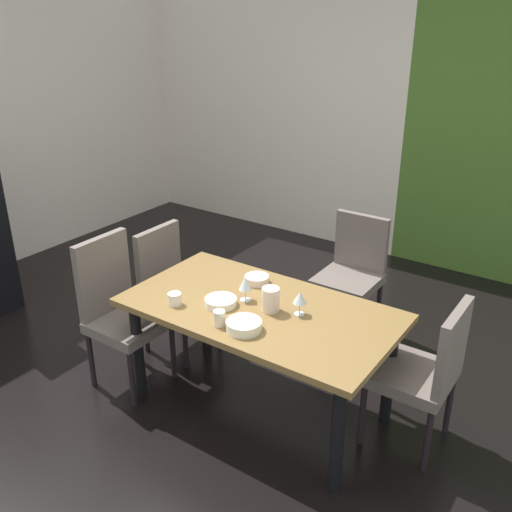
{
  "coord_description": "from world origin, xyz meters",
  "views": [
    {
      "loc": [
        2.11,
        -2.54,
        2.35
      ],
      "look_at": [
        0.19,
        0.26,
        0.85
      ],
      "focal_mm": 40.0,
      "sensor_mm": 36.0,
      "label": 1
    }
  ],
  "objects_px": {
    "chair_left_far": "(172,283)",
    "serving_bowl_rear": "(257,279)",
    "serving_bowl_north": "(221,302)",
    "cup_east": "(175,299)",
    "cup_left": "(219,318)",
    "chair_head_far": "(353,269)",
    "wine_glass_south": "(300,298)",
    "serving_bowl_near_window": "(244,326)",
    "chair_left_near": "(119,307)",
    "dining_table": "(260,320)",
    "pitcher_near_shelf": "(271,299)",
    "chair_right_far": "(426,369)",
    "wine_glass_west": "(245,284)"
  },
  "relations": [
    {
      "from": "dining_table",
      "to": "pitcher_near_shelf",
      "type": "relative_size",
      "value": 11.04
    },
    {
      "from": "wine_glass_south",
      "to": "cup_left",
      "type": "relative_size",
      "value": 1.6
    },
    {
      "from": "wine_glass_west",
      "to": "serving_bowl_north",
      "type": "xyz_separation_m",
      "value": [
        -0.08,
        -0.13,
        -0.09
      ]
    },
    {
      "from": "dining_table",
      "to": "serving_bowl_near_window",
      "type": "bearing_deg",
      "value": -74.36
    },
    {
      "from": "wine_glass_west",
      "to": "wine_glass_south",
      "type": "relative_size",
      "value": 1.08
    },
    {
      "from": "serving_bowl_near_window",
      "to": "cup_left",
      "type": "bearing_deg",
      "value": -164.89
    },
    {
      "from": "chair_right_far",
      "to": "chair_left_near",
      "type": "bearing_deg",
      "value": 105.1
    },
    {
      "from": "chair_left_near",
      "to": "chair_right_far",
      "type": "bearing_deg",
      "value": 105.1
    },
    {
      "from": "chair_left_near",
      "to": "chair_left_far",
      "type": "bearing_deg",
      "value": 178.97
    },
    {
      "from": "chair_head_far",
      "to": "serving_bowl_north",
      "type": "distance_m",
      "value": 1.36
    },
    {
      "from": "chair_head_far",
      "to": "pitcher_near_shelf",
      "type": "height_order",
      "value": "chair_head_far"
    },
    {
      "from": "chair_left_near",
      "to": "pitcher_near_shelf",
      "type": "relative_size",
      "value": 6.91
    },
    {
      "from": "wine_glass_south",
      "to": "wine_glass_west",
      "type": "bearing_deg",
      "value": -174.1
    },
    {
      "from": "chair_left_far",
      "to": "serving_bowl_rear",
      "type": "distance_m",
      "value": 0.78
    },
    {
      "from": "serving_bowl_north",
      "to": "cup_east",
      "type": "bearing_deg",
      "value": -146.79
    },
    {
      "from": "chair_left_far",
      "to": "cup_left",
      "type": "relative_size",
      "value": 10.19
    },
    {
      "from": "dining_table",
      "to": "serving_bowl_north",
      "type": "xyz_separation_m",
      "value": [
        -0.2,
        -0.11,
        0.11
      ]
    },
    {
      "from": "dining_table",
      "to": "wine_glass_south",
      "type": "relative_size",
      "value": 11.24
    },
    {
      "from": "chair_left_far",
      "to": "pitcher_near_shelf",
      "type": "bearing_deg",
      "value": 75.8
    },
    {
      "from": "chair_left_far",
      "to": "chair_right_far",
      "type": "xyz_separation_m",
      "value": [
        1.87,
        0.0,
        0.0
      ]
    },
    {
      "from": "cup_east",
      "to": "chair_right_far",
      "type": "bearing_deg",
      "value": 20.67
    },
    {
      "from": "chair_head_far",
      "to": "serving_bowl_near_window",
      "type": "bearing_deg",
      "value": 91.52
    },
    {
      "from": "chair_left_near",
      "to": "dining_table",
      "type": "bearing_deg",
      "value": 105.04
    },
    {
      "from": "chair_right_far",
      "to": "chair_left_near",
      "type": "xyz_separation_m",
      "value": [
        -1.88,
        -0.51,
        0.03
      ]
    },
    {
      "from": "chair_head_far",
      "to": "wine_glass_south",
      "type": "bearing_deg",
      "value": 99.89
    },
    {
      "from": "chair_right_far",
      "to": "serving_bowl_north",
      "type": "bearing_deg",
      "value": 107.83
    },
    {
      "from": "chair_left_far",
      "to": "chair_left_near",
      "type": "bearing_deg",
      "value": -1.03
    },
    {
      "from": "chair_right_far",
      "to": "wine_glass_south",
      "type": "distance_m",
      "value": 0.79
    },
    {
      "from": "serving_bowl_near_window",
      "to": "serving_bowl_rear",
      "type": "xyz_separation_m",
      "value": [
        -0.27,
        0.51,
        -0.0
      ]
    },
    {
      "from": "chair_head_far",
      "to": "pitcher_near_shelf",
      "type": "xyz_separation_m",
      "value": [
        0.04,
        -1.2,
        0.28
      ]
    },
    {
      "from": "cup_left",
      "to": "pitcher_near_shelf",
      "type": "distance_m",
      "value": 0.33
    },
    {
      "from": "chair_head_far",
      "to": "serving_bowl_rear",
      "type": "relative_size",
      "value": 5.87
    },
    {
      "from": "chair_left_far",
      "to": "serving_bowl_rear",
      "type": "xyz_separation_m",
      "value": [
        0.74,
        -0.0,
        0.24
      ]
    },
    {
      "from": "pitcher_near_shelf",
      "to": "serving_bowl_rear",
      "type": "bearing_deg",
      "value": 136.96
    },
    {
      "from": "serving_bowl_north",
      "to": "serving_bowl_near_window",
      "type": "bearing_deg",
      "value": -28.73
    },
    {
      "from": "chair_right_far",
      "to": "wine_glass_west",
      "type": "bearing_deg",
      "value": 102.52
    },
    {
      "from": "cup_east",
      "to": "serving_bowl_near_window",
      "type": "bearing_deg",
      "value": -0.34
    },
    {
      "from": "chair_right_far",
      "to": "serving_bowl_near_window",
      "type": "relative_size",
      "value": 4.65
    },
    {
      "from": "chair_right_far",
      "to": "cup_east",
      "type": "relative_size",
      "value": 11.41
    },
    {
      "from": "chair_left_far",
      "to": "wine_glass_west",
      "type": "height_order",
      "value": "chair_left_far"
    },
    {
      "from": "chair_left_far",
      "to": "chair_left_near",
      "type": "height_order",
      "value": "chair_left_near"
    },
    {
      "from": "chair_right_far",
      "to": "wine_glass_west",
      "type": "distance_m",
      "value": 1.13
    },
    {
      "from": "chair_left_near",
      "to": "cup_left",
      "type": "distance_m",
      "value": 0.91
    },
    {
      "from": "serving_bowl_near_window",
      "to": "cup_east",
      "type": "height_order",
      "value": "cup_east"
    },
    {
      "from": "chair_right_far",
      "to": "cup_left",
      "type": "bearing_deg",
      "value": 119.04
    },
    {
      "from": "serving_bowl_north",
      "to": "cup_left",
      "type": "distance_m",
      "value": 0.24
    },
    {
      "from": "wine_glass_south",
      "to": "serving_bowl_rear",
      "type": "height_order",
      "value": "wine_glass_south"
    },
    {
      "from": "cup_east",
      "to": "wine_glass_west",
      "type": "bearing_deg",
      "value": 42.02
    },
    {
      "from": "serving_bowl_north",
      "to": "cup_east",
      "type": "distance_m",
      "value": 0.27
    },
    {
      "from": "serving_bowl_near_window",
      "to": "cup_left",
      "type": "height_order",
      "value": "cup_left"
    }
  ]
}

